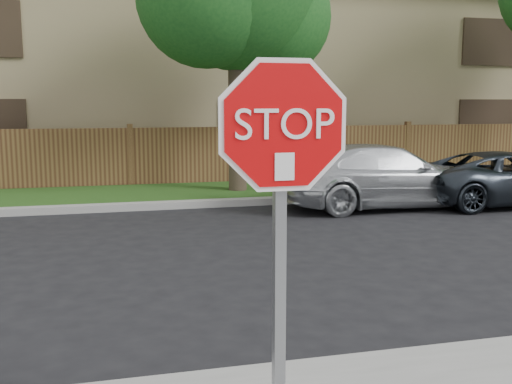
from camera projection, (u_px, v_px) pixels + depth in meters
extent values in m
plane|color=black|center=(197.00, 382.00, 4.91)|extent=(90.00, 90.00, 0.00)
cube|color=gray|center=(139.00, 206.00, 12.70)|extent=(70.00, 0.30, 0.15)
cube|color=#1E4714|center=(135.00, 195.00, 14.29)|extent=(70.00, 3.00, 0.12)
cube|color=#4D2E1B|center=(131.00, 158.00, 15.71)|extent=(70.00, 0.12, 1.60)
cube|color=tan|center=(121.00, 81.00, 20.75)|extent=(34.00, 8.00, 6.00)
cylinder|color=#382B21|center=(237.00, 115.00, 14.52)|extent=(0.44, 0.44, 3.92)
sphere|color=#174B19|center=(270.00, 17.00, 14.67)|extent=(3.00, 3.00, 3.00)
cube|color=gray|center=(279.00, 284.00, 3.41)|extent=(0.06, 0.06, 2.30)
cylinder|color=white|center=(284.00, 125.00, 3.21)|extent=(1.01, 0.02, 1.01)
cylinder|color=#C10709|center=(284.00, 126.00, 3.20)|extent=(0.93, 0.02, 0.93)
cube|color=white|center=(285.00, 167.00, 3.22)|extent=(0.11, 0.00, 0.15)
imported|color=silver|center=(383.00, 176.00, 12.92)|extent=(4.75, 1.99, 1.37)
imported|color=#2E353D|center=(510.00, 178.00, 13.27)|extent=(4.34, 2.13, 1.19)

